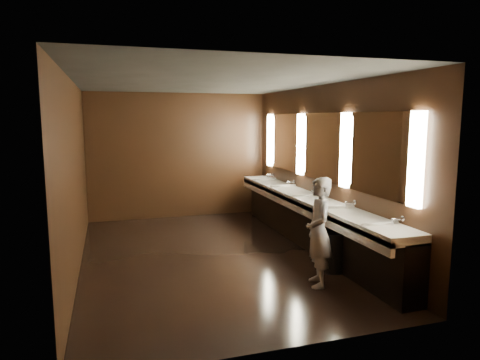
# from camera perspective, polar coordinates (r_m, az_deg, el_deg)

# --- Properties ---
(floor) EXTENTS (6.00, 6.00, 0.00)m
(floor) POSITION_cam_1_polar(r_m,az_deg,el_deg) (7.13, -4.06, -10.06)
(floor) COLOR black
(floor) RESTS_ON ground
(ceiling) EXTENTS (4.00, 6.00, 0.02)m
(ceiling) POSITION_cam_1_polar(r_m,az_deg,el_deg) (6.80, -4.30, 12.96)
(ceiling) COLOR #2D2D2B
(ceiling) RESTS_ON wall_back
(wall_back) EXTENTS (4.00, 0.02, 2.80)m
(wall_back) POSITION_cam_1_polar(r_m,az_deg,el_deg) (9.76, -8.15, 3.22)
(wall_back) COLOR black
(wall_back) RESTS_ON floor
(wall_front) EXTENTS (4.00, 0.02, 2.80)m
(wall_front) POSITION_cam_1_polar(r_m,az_deg,el_deg) (4.00, 5.58, -3.88)
(wall_front) COLOR black
(wall_front) RESTS_ON floor
(wall_left) EXTENTS (0.02, 6.00, 2.80)m
(wall_left) POSITION_cam_1_polar(r_m,az_deg,el_deg) (6.67, -21.15, 0.47)
(wall_left) COLOR black
(wall_left) RESTS_ON floor
(wall_right) EXTENTS (0.02, 6.00, 2.80)m
(wall_right) POSITION_cam_1_polar(r_m,az_deg,el_deg) (7.53, 10.83, 1.70)
(wall_right) COLOR black
(wall_right) RESTS_ON floor
(sink_counter) EXTENTS (0.55, 5.40, 1.01)m
(sink_counter) POSITION_cam_1_polar(r_m,az_deg,el_deg) (7.59, 9.26, -5.14)
(sink_counter) COLOR black
(sink_counter) RESTS_ON floor
(mirror_band) EXTENTS (0.06, 5.03, 1.15)m
(mirror_band) POSITION_cam_1_polar(r_m,az_deg,el_deg) (7.49, 10.77, 4.36)
(mirror_band) COLOR #FFF4CF
(mirror_band) RESTS_ON wall_right
(person) EXTENTS (0.47, 0.61, 1.47)m
(person) POSITION_cam_1_polar(r_m,az_deg,el_deg) (5.83, 10.46, -6.83)
(person) COLOR #91ACD9
(person) RESTS_ON floor
(trash_bin) EXTENTS (0.46, 0.46, 0.59)m
(trash_bin) POSITION_cam_1_polar(r_m,az_deg,el_deg) (6.52, 12.23, -9.31)
(trash_bin) COLOR black
(trash_bin) RESTS_ON floor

